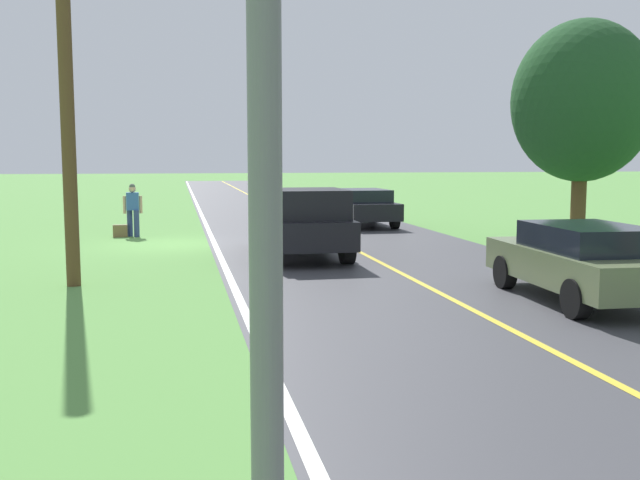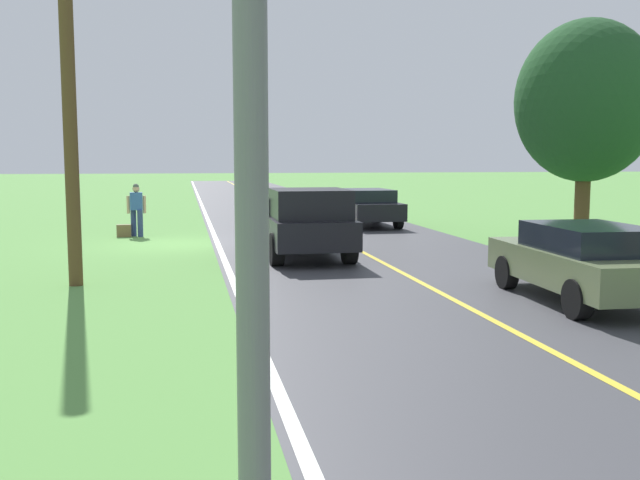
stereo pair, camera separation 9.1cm
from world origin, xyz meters
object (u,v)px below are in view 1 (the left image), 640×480
object	(u,v)px
sedan_near_oncoming	(363,206)
sedan_mid_oncoming	(583,260)
hitchhiker_walking	(133,207)
pickup_truck_passing	(301,220)
tree_far_side_near	(582,102)
suitcase_carried	(120,231)
utility_pole_roadside	(66,75)

from	to	relation	value
sedan_near_oncoming	sedan_mid_oncoming	world-z (taller)	same
hitchhiker_walking	pickup_truck_passing	xyz separation A→B (m)	(-4.61, 5.96, -0.01)
tree_far_side_near	sedan_mid_oncoming	xyz separation A→B (m)	(4.43, 7.63, -3.46)
suitcase_carried	sedan_mid_oncoming	bearing A→B (deg)	33.71
utility_pole_roadside	pickup_truck_passing	bearing A→B (deg)	-147.77
sedan_near_oncoming	utility_pole_roadside	bearing A→B (deg)	51.72
suitcase_carried	tree_far_side_near	bearing A→B (deg)	67.70
suitcase_carried	sedan_near_oncoming	size ratio (longest dim) A/B	0.10
hitchhiker_walking	pickup_truck_passing	size ratio (longest dim) A/B	0.32
hitchhiker_walking	tree_far_side_near	distance (m)	14.39
hitchhiker_walking	pickup_truck_passing	bearing A→B (deg)	127.74
sedan_near_oncoming	pickup_truck_passing	bearing A→B (deg)	65.15
sedan_mid_oncoming	utility_pole_roadside	size ratio (longest dim) A/B	0.53
pickup_truck_passing	utility_pole_roadside	xyz separation A→B (m)	(5.28, 3.33, 3.26)
hitchhiker_walking	utility_pole_roadside	size ratio (longest dim) A/B	0.21
pickup_truck_passing	tree_far_side_near	bearing A→B (deg)	-174.36
pickup_truck_passing	suitcase_carried	bearing A→B (deg)	-49.39
hitchhiker_walking	suitcase_carried	xyz separation A→B (m)	(0.42, 0.09, -0.78)
utility_pole_roadside	sedan_near_oncoming	bearing A→B (deg)	-128.28
suitcase_carried	sedan_mid_oncoming	size ratio (longest dim) A/B	0.10
hitchhiker_walking	utility_pole_roadside	distance (m)	9.86
sedan_near_oncoming	suitcase_carried	bearing A→B (deg)	14.47
suitcase_carried	utility_pole_roadside	bearing A→B (deg)	-3.37
pickup_truck_passing	tree_far_side_near	world-z (taller)	tree_far_side_near
pickup_truck_passing	sedan_mid_oncoming	world-z (taller)	pickup_truck_passing
sedan_mid_oncoming	utility_pole_roadside	bearing A→B (deg)	-20.48
hitchhiker_walking	sedan_near_oncoming	world-z (taller)	hitchhiker_walking
suitcase_carried	utility_pole_roadside	world-z (taller)	utility_pole_roadside
hitchhiker_walking	sedan_mid_oncoming	distance (m)	15.40
tree_far_side_near	utility_pole_roadside	xyz separation A→B (m)	(13.72, 4.16, 0.01)
pickup_truck_passing	sedan_mid_oncoming	bearing A→B (deg)	120.53
suitcase_carried	utility_pole_roadside	xyz separation A→B (m)	(0.25, 9.20, 4.02)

